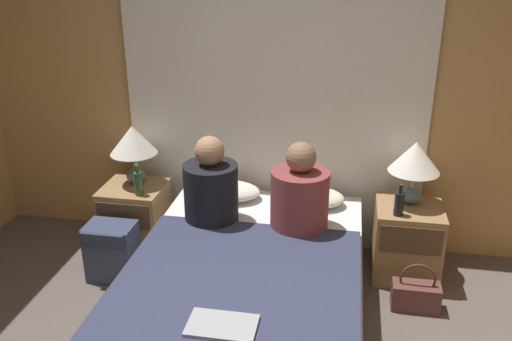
# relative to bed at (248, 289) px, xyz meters

# --- Properties ---
(wall_back) EXTENTS (4.76, 0.06, 2.50)m
(wall_back) POSITION_rel_bed_xyz_m (0.00, 1.12, 1.02)
(wall_back) COLOR tan
(wall_back) RESTS_ON ground_plane
(curtain_panel) EXTENTS (2.46, 0.02, 2.14)m
(curtain_panel) POSITION_rel_bed_xyz_m (0.00, 1.06, 0.84)
(curtain_panel) COLOR silver
(curtain_panel) RESTS_ON ground_plane
(bed) EXTENTS (1.42, 2.01, 0.46)m
(bed) POSITION_rel_bed_xyz_m (0.00, 0.00, 0.00)
(bed) COLOR #99754C
(bed) RESTS_ON ground_plane
(nightstand_left) EXTENTS (0.46, 0.46, 0.54)m
(nightstand_left) POSITION_rel_bed_xyz_m (-1.02, 0.72, 0.04)
(nightstand_left) COLOR #937047
(nightstand_left) RESTS_ON ground_plane
(nightstand_right) EXTENTS (0.46, 0.46, 0.54)m
(nightstand_right) POSITION_rel_bed_xyz_m (1.02, 0.72, 0.04)
(nightstand_right) COLOR #937047
(nightstand_right) RESTS_ON ground_plane
(lamp_left) EXTENTS (0.35, 0.35, 0.46)m
(lamp_left) POSITION_rel_bed_xyz_m (-1.02, 0.79, 0.64)
(lamp_left) COLOR slate
(lamp_left) RESTS_ON nightstand_left
(lamp_right) EXTENTS (0.35, 0.35, 0.46)m
(lamp_right) POSITION_rel_bed_xyz_m (1.02, 0.79, 0.64)
(lamp_right) COLOR slate
(lamp_right) RESTS_ON nightstand_right
(pillow_left) EXTENTS (0.51, 0.32, 0.12)m
(pillow_left) POSITION_rel_bed_xyz_m (-0.31, 0.80, 0.29)
(pillow_left) COLOR silver
(pillow_left) RESTS_ON bed
(pillow_right) EXTENTS (0.51, 0.32, 0.12)m
(pillow_right) POSITION_rel_bed_xyz_m (0.31, 0.80, 0.29)
(pillow_right) COLOR silver
(pillow_right) RESTS_ON bed
(blanket_on_bed) EXTENTS (1.36, 1.36, 0.03)m
(blanket_on_bed) POSITION_rel_bed_xyz_m (0.00, -0.29, 0.25)
(blanket_on_bed) COLOR #2D334C
(blanket_on_bed) RESTS_ON bed
(person_left_in_bed) EXTENTS (0.37, 0.37, 0.62)m
(person_left_in_bed) POSITION_rel_bed_xyz_m (-0.33, 0.42, 0.48)
(person_left_in_bed) COLOR black
(person_left_in_bed) RESTS_ON bed
(person_right_in_bed) EXTENTS (0.39, 0.39, 0.61)m
(person_right_in_bed) POSITION_rel_bed_xyz_m (0.27, 0.42, 0.48)
(person_right_in_bed) COLOR brown
(person_right_in_bed) RESTS_ON bed
(beer_bottle_on_left_stand) EXTENTS (0.06, 0.06, 0.23)m
(beer_bottle_on_left_stand) POSITION_rel_bed_xyz_m (-0.92, 0.58, 0.41)
(beer_bottle_on_left_stand) COLOR #2D4C28
(beer_bottle_on_left_stand) RESTS_ON nightstand_left
(beer_bottle_on_right_stand) EXTENTS (0.07, 0.07, 0.22)m
(beer_bottle_on_right_stand) POSITION_rel_bed_xyz_m (0.93, 0.58, 0.40)
(beer_bottle_on_right_stand) COLOR black
(beer_bottle_on_right_stand) RESTS_ON nightstand_right
(laptop_on_bed) EXTENTS (0.34, 0.21, 0.02)m
(laptop_on_bed) POSITION_rel_bed_xyz_m (0.01, -0.71, 0.27)
(laptop_on_bed) COLOR #9EA0A5
(laptop_on_bed) RESTS_ON blanket_on_bed
(backpack_on_floor) EXTENTS (0.34, 0.27, 0.42)m
(backpack_on_floor) POSITION_rel_bed_xyz_m (-1.04, 0.30, 0.01)
(backpack_on_floor) COLOR #333D56
(backpack_on_floor) RESTS_ON ground_plane
(handbag_on_floor) EXTENTS (0.31, 0.15, 0.34)m
(handbag_on_floor) POSITION_rel_bed_xyz_m (1.07, 0.31, -0.13)
(handbag_on_floor) COLOR brown
(handbag_on_floor) RESTS_ON ground_plane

